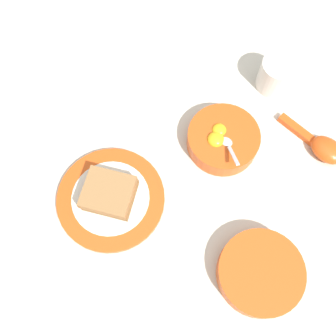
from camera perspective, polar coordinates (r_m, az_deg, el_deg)
The scene contains 7 objects.
ground_plane at distance 0.84m, azimuth 14.49°, elevation -2.17°, with size 3.00×3.00×0.00m, color beige.
egg_bowl at distance 0.84m, azimuth 7.97°, elevation 4.17°, with size 0.15×0.15×0.08m.
toast_plate at distance 0.81m, azimuth -8.29°, elevation -4.42°, with size 0.22×0.22×0.01m.
toast_sandwich at distance 0.78m, azimuth -8.55°, elevation -3.67°, with size 0.12×0.11×0.04m.
soup_spoon at distance 0.89m, azimuth 21.53°, elevation 2.88°, with size 0.16×0.06×0.03m.
congee_bowl at distance 0.77m, azimuth 13.24°, elevation -14.58°, with size 0.16×0.16×0.04m.
drinking_cup at distance 0.92m, azimuth 15.52°, elevation 13.02°, with size 0.08×0.08×0.08m.
Camera 1 is at (-0.02, -0.34, 0.77)m, focal length 42.00 mm.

